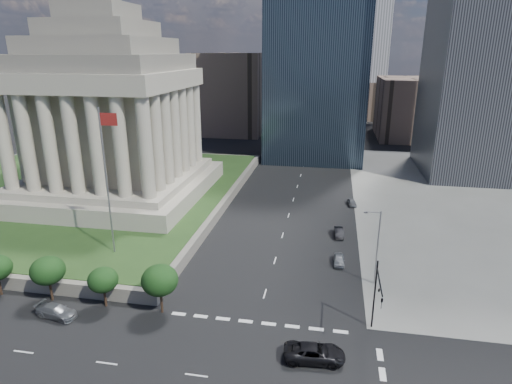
% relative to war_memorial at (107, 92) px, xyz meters
% --- Properties ---
extents(ground, '(500.00, 500.00, 0.00)m').
position_rel_war_memorial_xyz_m(ground, '(34.00, 52.00, -21.40)').
color(ground, black).
rests_on(ground, ground).
extents(plaza_terrace, '(66.00, 70.00, 1.80)m').
position_rel_war_memorial_xyz_m(plaza_terrace, '(-11.00, 2.00, -20.50)').
color(plaza_terrace, '#69625A').
rests_on(plaza_terrace, ground).
extents(plaza_lawn, '(64.00, 68.00, 0.10)m').
position_rel_war_memorial_xyz_m(plaza_lawn, '(-11.00, 2.00, -19.55)').
color(plaza_lawn, '#223E19').
rests_on(plaza_lawn, plaza_terrace).
extents(war_memorial, '(34.00, 34.00, 39.00)m').
position_rel_war_memorial_xyz_m(war_memorial, '(0.00, 0.00, 0.00)').
color(war_memorial, '#9E9485').
rests_on(war_memorial, plaza_lawn).
extents(flagpole, '(2.52, 0.24, 20.00)m').
position_rel_war_memorial_xyz_m(flagpole, '(12.17, -24.00, -8.29)').
color(flagpole, slate).
rests_on(flagpole, plaza_lawn).
extents(midrise_glass, '(26.00, 26.00, 60.00)m').
position_rel_war_memorial_xyz_m(midrise_glass, '(36.00, 47.00, 8.60)').
color(midrise_glass, black).
rests_on(midrise_glass, ground).
extents(building_filler_ne, '(20.00, 30.00, 20.00)m').
position_rel_war_memorial_xyz_m(building_filler_ne, '(66.00, 82.00, -11.40)').
color(building_filler_ne, brown).
rests_on(building_filler_ne, ground).
extents(building_filler_nw, '(24.00, 30.00, 28.00)m').
position_rel_war_memorial_xyz_m(building_filler_nw, '(4.00, 82.00, -7.40)').
color(building_filler_nw, brown).
rests_on(building_filler_nw, ground).
extents(traffic_signal_ne, '(0.30, 5.74, 8.00)m').
position_rel_war_memorial_xyz_m(traffic_signal_ne, '(46.50, -34.30, -16.15)').
color(traffic_signal_ne, black).
rests_on(traffic_signal_ne, ground).
extents(street_lamp_north, '(2.13, 0.22, 10.00)m').
position_rel_war_memorial_xyz_m(street_lamp_north, '(47.33, -23.00, -15.74)').
color(street_lamp_north, slate).
rests_on(street_lamp_north, ground).
extents(pickup_truck, '(6.18, 3.29, 1.65)m').
position_rel_war_memorial_xyz_m(pickup_truck, '(40.63, -38.94, -20.57)').
color(pickup_truck, black).
rests_on(pickup_truck, ground).
extents(suv_grey, '(2.79, 5.18, 1.43)m').
position_rel_war_memorial_xyz_m(suv_grey, '(11.65, -37.00, -20.69)').
color(suv_grey, '#56595D').
rests_on(suv_grey, ground).
extents(parked_sedan_near, '(3.79, 1.64, 1.27)m').
position_rel_war_memorial_xyz_m(parked_sedan_near, '(43.00, -18.41, -20.76)').
color(parked_sedan_near, gray).
rests_on(parked_sedan_near, ground).
extents(parked_sedan_mid, '(4.01, 1.62, 1.29)m').
position_rel_war_memorial_xyz_m(parked_sedan_mid, '(43.00, -8.73, -20.75)').
color(parked_sedan_mid, black).
rests_on(parked_sedan_mid, ground).
extents(parked_sedan_far, '(3.82, 2.04, 1.24)m').
position_rel_war_memorial_xyz_m(parked_sedan_far, '(45.50, 6.58, -20.78)').
color(parked_sedan_far, '#505257').
rests_on(parked_sedan_far, ground).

